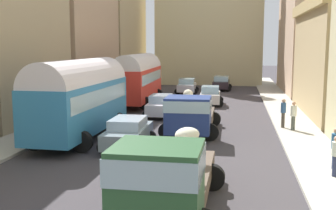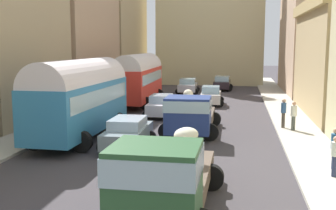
% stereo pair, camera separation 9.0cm
% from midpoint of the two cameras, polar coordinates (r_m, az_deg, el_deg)
% --- Properties ---
extents(ground_plane, '(154.00, 154.00, 0.00)m').
position_cam_midpoint_polar(ground_plane, '(29.59, 2.32, -1.42)').
color(ground_plane, '#3B373B').
extents(sidewalk_left, '(2.50, 70.00, 0.14)m').
position_cam_midpoint_polar(sidewalk_left, '(31.34, -10.94, -0.89)').
color(sidewalk_left, '#AAA79E').
rests_on(sidewalk_left, ground).
extents(sidewalk_right, '(2.50, 70.00, 0.14)m').
position_cam_midpoint_polar(sidewalk_right, '(29.53, 16.41, -1.63)').
color(sidewalk_right, '#B1AC9E').
rests_on(sidewalk_right, ground).
extents(building_left_2, '(5.47, 9.52, 11.24)m').
position_cam_midpoint_polar(building_left_2, '(28.63, -21.54, 9.05)').
color(building_left_2, tan).
rests_on(building_left_2, ground).
extents(building_left_3, '(4.80, 11.73, 12.94)m').
position_cam_midpoint_polar(building_left_3, '(38.84, -12.27, 10.32)').
color(building_left_3, tan).
rests_on(building_left_3, ground).
extents(building_left_4, '(4.20, 12.29, 13.72)m').
position_cam_midpoint_polar(building_left_4, '(50.74, -6.77, 10.30)').
color(building_left_4, tan).
rests_on(building_left_4, ground).
extents(building_right_3, '(6.49, 14.53, 13.75)m').
position_cam_midpoint_polar(building_right_3, '(46.02, 19.71, 10.17)').
color(building_right_3, tan).
rests_on(building_right_3, ground).
extents(distant_church, '(13.34, 7.35, 20.01)m').
position_cam_midpoint_polar(distant_church, '(54.99, 5.95, 9.62)').
color(distant_church, '#CCBE8E').
rests_on(distant_church, ground).
extents(parked_bus_1, '(3.47, 8.79, 4.23)m').
position_cam_midpoint_polar(parked_bus_1, '(22.29, -11.94, 1.32)').
color(parked_bus_1, teal).
rests_on(parked_bus_1, ground).
extents(parked_bus_2, '(3.51, 9.66, 4.24)m').
position_cam_midpoint_polar(parked_bus_2, '(35.06, -3.99, 3.94)').
color(parked_bus_2, red).
rests_on(parked_bus_2, ground).
extents(cargo_truck_0, '(3.07, 6.69, 2.54)m').
position_cam_midpoint_polar(cargo_truck_0, '(11.61, -0.28, -9.85)').
color(cargo_truck_0, '#28512E').
rests_on(cargo_truck_0, ground).
extents(cargo_truck_1, '(3.25, 6.63, 2.37)m').
position_cam_midpoint_polar(cargo_truck_1, '(22.81, 3.22, -1.16)').
color(cargo_truck_1, navy).
rests_on(cargo_truck_1, ground).
extents(car_0, '(2.30, 3.85, 1.58)m').
position_cam_midpoint_polar(car_0, '(34.81, 5.99, 1.30)').
color(car_0, silver).
rests_on(car_0, ground).
extents(car_1, '(2.34, 4.07, 1.56)m').
position_cam_midpoint_polar(car_1, '(46.65, 7.52, 3.01)').
color(car_1, black).
rests_on(car_1, ground).
extents(car_2, '(2.35, 4.08, 1.47)m').
position_cam_midpoint_polar(car_2, '(20.13, -5.43, -3.83)').
color(car_2, gray).
rests_on(car_2, ground).
extents(car_3, '(2.22, 3.85, 1.54)m').
position_cam_midpoint_polar(car_3, '(28.91, -0.83, -0.08)').
color(car_3, silver).
rests_on(car_3, ground).
extents(car_4, '(2.45, 3.83, 1.54)m').
position_cam_midpoint_polar(car_4, '(43.27, 2.81, 2.65)').
color(car_4, silver).
rests_on(car_4, ground).
extents(pedestrian_0, '(0.43, 0.43, 1.86)m').
position_cam_midpoint_polar(pedestrian_0, '(25.17, 15.72, -0.91)').
color(pedestrian_0, '#4A4137').
rests_on(pedestrian_0, ground).
extents(pedestrian_1, '(0.40, 0.40, 1.78)m').
position_cam_midpoint_polar(pedestrian_1, '(17.43, 22.20, -5.39)').
color(pedestrian_1, '#1D2B4B').
rests_on(pedestrian_1, ground).
extents(pedestrian_2, '(0.46, 0.46, 1.66)m').
position_cam_midpoint_polar(pedestrian_2, '(16.46, 22.20, -6.41)').
color(pedestrian_2, '#2B3251').
rests_on(pedestrian_2, ground).
extents(pedestrian_3, '(0.39, 0.39, 1.78)m').
position_cam_midpoint_polar(pedestrian_3, '(24.62, 17.01, -1.31)').
color(pedestrian_3, '#4C5247').
rests_on(pedestrian_3, ground).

